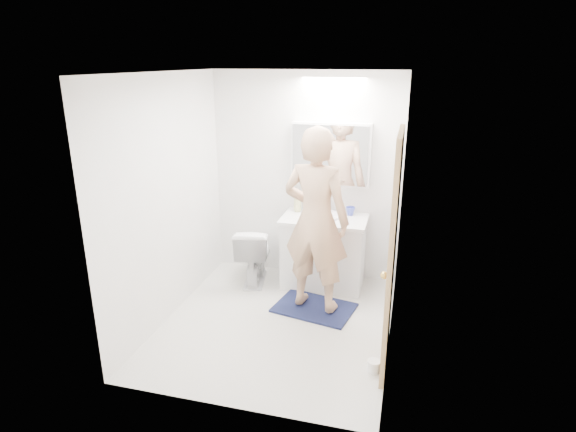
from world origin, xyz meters
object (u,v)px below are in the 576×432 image
(toilet_paper_roll, at_px, (374,366))
(toothbrush_cup, at_px, (350,211))
(vanity_cabinet, at_px, (324,253))
(toilet, at_px, (254,254))
(person, at_px, (316,220))
(soap_bottle_a, at_px, (298,201))
(soap_bottle_b, at_px, (312,205))
(medicine_cabinet, at_px, (331,154))

(toilet_paper_roll, bearing_deg, toothbrush_cup, 105.26)
(vanity_cabinet, relative_size, toilet, 1.31)
(person, relative_size, soap_bottle_a, 7.71)
(soap_bottle_a, bearing_deg, vanity_cabinet, -23.42)
(toilet, relative_size, person, 0.37)
(soap_bottle_b, bearing_deg, toilet_paper_roll, -61.77)
(toilet, relative_size, soap_bottle_a, 2.82)
(toilet, height_order, person, person)
(medicine_cabinet, bearing_deg, soap_bottle_b, -171.39)
(toilet, bearing_deg, soap_bottle_a, -160.40)
(toothbrush_cup, bearing_deg, soap_bottle_a, -179.06)
(medicine_cabinet, xyz_separation_m, toothbrush_cup, (0.25, -0.05, -0.63))
(medicine_cabinet, height_order, toothbrush_cup, medicine_cabinet)
(medicine_cabinet, height_order, soap_bottle_b, medicine_cabinet)
(person, bearing_deg, toilet, -18.83)
(soap_bottle_b, bearing_deg, vanity_cabinet, -44.66)
(toilet, bearing_deg, person, 139.27)
(person, height_order, soap_bottle_b, person)
(person, height_order, toilet_paper_roll, person)
(vanity_cabinet, distance_m, medicine_cabinet, 1.13)
(vanity_cabinet, height_order, toilet, vanity_cabinet)
(vanity_cabinet, relative_size, soap_bottle_a, 3.70)
(vanity_cabinet, distance_m, soap_bottle_a, 0.67)
(person, height_order, toothbrush_cup, person)
(soap_bottle_b, bearing_deg, toothbrush_cup, -2.56)
(vanity_cabinet, bearing_deg, soap_bottle_b, 135.34)
(vanity_cabinet, bearing_deg, toothbrush_cup, 31.03)
(toilet, height_order, toilet_paper_roll, toilet)
(person, distance_m, soap_bottle_b, 0.81)
(person, bearing_deg, soap_bottle_a, -52.34)
(medicine_cabinet, relative_size, soap_bottle_a, 3.61)
(vanity_cabinet, relative_size, toilet_paper_roll, 8.18)
(toilet, height_order, toothbrush_cup, toothbrush_cup)
(toothbrush_cup, bearing_deg, medicine_cabinet, 168.69)
(toothbrush_cup, relative_size, toilet_paper_roll, 0.96)
(vanity_cabinet, height_order, soap_bottle_b, soap_bottle_b)
(soap_bottle_a, bearing_deg, person, -63.77)
(toilet_paper_roll, bearing_deg, medicine_cabinet, 112.36)
(toilet, distance_m, soap_bottle_a, 0.80)
(toothbrush_cup, bearing_deg, vanity_cabinet, -148.97)
(soap_bottle_b, relative_size, toilet_paper_roll, 1.46)
(vanity_cabinet, distance_m, person, 0.84)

